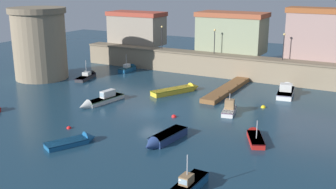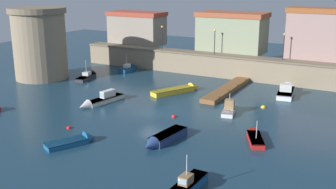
{
  "view_description": "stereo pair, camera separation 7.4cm",
  "coord_description": "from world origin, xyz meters",
  "px_view_note": "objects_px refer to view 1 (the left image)",
  "views": [
    {
      "loc": [
        22.42,
        -37.28,
        14.4
      ],
      "look_at": [
        0.0,
        3.92,
        1.13
      ],
      "focal_mm": 44.0,
      "sensor_mm": 36.0,
      "label": 1
    },
    {
      "loc": [
        22.48,
        -37.25,
        14.4
      ],
      "look_at": [
        0.0,
        3.92,
        1.13
      ],
      "focal_mm": 44.0,
      "sensor_mm": 36.0,
      "label": 2
    }
  ],
  "objects_px": {
    "quay_lamp_2": "(284,42)",
    "moored_boat_1": "(286,90)",
    "moored_boat_3": "(99,101)",
    "moored_boat_9": "(88,76)",
    "mooring_buoy_0": "(263,108)",
    "mooring_buoy_2": "(69,128)",
    "fortress_tower": "(40,43)",
    "quay_lamp_0": "(162,34)",
    "moored_boat_6": "(254,136)",
    "moored_boat_4": "(76,141)",
    "quay_lamp_1": "(215,38)",
    "mooring_buoy_1": "(174,117)",
    "moored_boat_0": "(163,139)",
    "moored_boat_5": "(179,90)",
    "moored_boat_2": "(184,189)",
    "moored_boat_8": "(230,108)",
    "moored_boat_7": "(129,68)"
  },
  "relations": [
    {
      "from": "quay_lamp_0",
      "to": "moored_boat_8",
      "type": "bearing_deg",
      "value": -42.11
    },
    {
      "from": "moored_boat_0",
      "to": "quay_lamp_2",
      "type": "bearing_deg",
      "value": 178.34
    },
    {
      "from": "quay_lamp_1",
      "to": "mooring_buoy_0",
      "type": "relative_size",
      "value": 6.56
    },
    {
      "from": "quay_lamp_2",
      "to": "moored_boat_1",
      "type": "relative_size",
      "value": 0.54
    },
    {
      "from": "quay_lamp_1",
      "to": "mooring_buoy_1",
      "type": "xyz_separation_m",
      "value": [
        3.89,
        -20.46,
        -5.82
      ]
    },
    {
      "from": "mooring_buoy_2",
      "to": "moored_boat_8",
      "type": "bearing_deg",
      "value": 45.79
    },
    {
      "from": "moored_boat_1",
      "to": "moored_boat_6",
      "type": "relative_size",
      "value": 1.46
    },
    {
      "from": "moored_boat_3",
      "to": "moored_boat_7",
      "type": "height_order",
      "value": "moored_boat_7"
    },
    {
      "from": "quay_lamp_1",
      "to": "moored_boat_9",
      "type": "distance_m",
      "value": 19.82
    },
    {
      "from": "moored_boat_0",
      "to": "moored_boat_4",
      "type": "distance_m",
      "value": 7.87
    },
    {
      "from": "fortress_tower",
      "to": "moored_boat_7",
      "type": "height_order",
      "value": "fortress_tower"
    },
    {
      "from": "moored_boat_6",
      "to": "mooring_buoy_0",
      "type": "bearing_deg",
      "value": -13.65
    },
    {
      "from": "moored_boat_3",
      "to": "moored_boat_6",
      "type": "relative_size",
      "value": 1.46
    },
    {
      "from": "moored_boat_2",
      "to": "moored_boat_5",
      "type": "bearing_deg",
      "value": -150.29
    },
    {
      "from": "moored_boat_7",
      "to": "mooring_buoy_2",
      "type": "height_order",
      "value": "moored_boat_7"
    },
    {
      "from": "moored_boat_2",
      "to": "mooring_buoy_1",
      "type": "distance_m",
      "value": 16.5
    },
    {
      "from": "fortress_tower",
      "to": "mooring_buoy_2",
      "type": "bearing_deg",
      "value": -38.81
    },
    {
      "from": "quay_lamp_2",
      "to": "moored_boat_5",
      "type": "bearing_deg",
      "value": -133.14
    },
    {
      "from": "moored_boat_4",
      "to": "mooring_buoy_2",
      "type": "height_order",
      "value": "moored_boat_4"
    },
    {
      "from": "mooring_buoy_1",
      "to": "fortress_tower",
      "type": "bearing_deg",
      "value": 165.82
    },
    {
      "from": "moored_boat_2",
      "to": "mooring_buoy_0",
      "type": "bearing_deg",
      "value": -176.03
    },
    {
      "from": "mooring_buoy_0",
      "to": "moored_boat_9",
      "type": "bearing_deg",
      "value": 175.72
    },
    {
      "from": "moored_boat_9",
      "to": "quay_lamp_0",
      "type": "bearing_deg",
      "value": -46.49
    },
    {
      "from": "mooring_buoy_1",
      "to": "mooring_buoy_2",
      "type": "relative_size",
      "value": 1.14
    },
    {
      "from": "moored_boat_3",
      "to": "mooring_buoy_0",
      "type": "distance_m",
      "value": 19.26
    },
    {
      "from": "quay_lamp_0",
      "to": "moored_boat_3",
      "type": "bearing_deg",
      "value": -81.88
    },
    {
      "from": "mooring_buoy_0",
      "to": "moored_boat_6",
      "type": "bearing_deg",
      "value": -78.63
    },
    {
      "from": "quay_lamp_2",
      "to": "moored_boat_8",
      "type": "distance_m",
      "value": 16.93
    },
    {
      "from": "fortress_tower",
      "to": "quay_lamp_0",
      "type": "height_order",
      "value": "fortress_tower"
    },
    {
      "from": "mooring_buoy_0",
      "to": "mooring_buoy_2",
      "type": "xyz_separation_m",
      "value": [
        -15.09,
        -16.01,
        0.0
      ]
    },
    {
      "from": "fortress_tower",
      "to": "mooring_buoy_0",
      "type": "distance_m",
      "value": 33.67
    },
    {
      "from": "moored_boat_2",
      "to": "quay_lamp_1",
      "type": "bearing_deg",
      "value": -158.71
    },
    {
      "from": "quay_lamp_1",
      "to": "mooring_buoy_2",
      "type": "height_order",
      "value": "quay_lamp_1"
    },
    {
      "from": "moored_boat_1",
      "to": "moored_boat_9",
      "type": "height_order",
      "value": "moored_boat_9"
    },
    {
      "from": "quay_lamp_2",
      "to": "moored_boat_8",
      "type": "relative_size",
      "value": 0.87
    },
    {
      "from": "moored_boat_3",
      "to": "moored_boat_4",
      "type": "relative_size",
      "value": 1.42
    },
    {
      "from": "moored_boat_6",
      "to": "mooring_buoy_0",
      "type": "height_order",
      "value": "moored_boat_6"
    },
    {
      "from": "moored_boat_9",
      "to": "mooring_buoy_1",
      "type": "height_order",
      "value": "moored_boat_9"
    },
    {
      "from": "moored_boat_5",
      "to": "mooring_buoy_1",
      "type": "relative_size",
      "value": 13.26
    },
    {
      "from": "moored_boat_9",
      "to": "mooring_buoy_0",
      "type": "relative_size",
      "value": 10.48
    },
    {
      "from": "moored_boat_3",
      "to": "moored_boat_9",
      "type": "distance_m",
      "value": 13.86
    },
    {
      "from": "moored_boat_4",
      "to": "moored_boat_8",
      "type": "distance_m",
      "value": 17.72
    },
    {
      "from": "fortress_tower",
      "to": "moored_boat_8",
      "type": "bearing_deg",
      "value": -3.75
    },
    {
      "from": "quay_lamp_1",
      "to": "moored_boat_9",
      "type": "relative_size",
      "value": 0.63
    },
    {
      "from": "moored_boat_4",
      "to": "mooring_buoy_1",
      "type": "height_order",
      "value": "moored_boat_4"
    },
    {
      "from": "quay_lamp_1",
      "to": "moored_boat_2",
      "type": "relative_size",
      "value": 0.72
    },
    {
      "from": "quay_lamp_1",
      "to": "moored_boat_1",
      "type": "distance_m",
      "value": 14.37
    },
    {
      "from": "moored_boat_0",
      "to": "quay_lamp_0",
      "type": "bearing_deg",
      "value": -143.85
    },
    {
      "from": "moored_boat_6",
      "to": "quay_lamp_1",
      "type": "bearing_deg",
      "value": 5.75
    },
    {
      "from": "quay_lamp_0",
      "to": "moored_boat_4",
      "type": "height_order",
      "value": "quay_lamp_0"
    }
  ]
}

